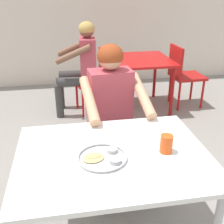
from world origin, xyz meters
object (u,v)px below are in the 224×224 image
(diner_foreground, at_px, (113,109))
(chair_red_right, at_px, (182,72))
(drinking_cup, at_px, (166,143))
(table_background_red, at_px, (139,65))
(patron_background, at_px, (81,61))
(chair_foreground, at_px, (107,123))
(table_foreground, at_px, (113,164))
(chair_red_left, at_px, (97,77))
(thali_tray, at_px, (103,157))

(diner_foreground, xyz_separation_m, chair_red_right, (1.27, 1.58, -0.23))
(drinking_cup, bearing_deg, table_background_red, 78.79)
(chair_red_right, relative_size, patron_background, 0.72)
(chair_foreground, bearing_deg, table_foreground, -96.76)
(chair_red_left, distance_m, patron_background, 0.31)
(diner_foreground, height_order, patron_background, diner_foreground)
(chair_red_right, bearing_deg, table_foreground, -121.95)
(drinking_cup, bearing_deg, thali_tray, -178.87)
(thali_tray, relative_size, chair_red_left, 0.34)
(thali_tray, bearing_deg, chair_foreground, 79.52)
(diner_foreground, height_order, chair_red_left, diner_foreground)
(table_foreground, distance_m, chair_foreground, 0.88)
(diner_foreground, distance_m, table_background_red, 1.73)
(thali_tray, relative_size, chair_foreground, 0.33)
(table_background_red, height_order, chair_red_left, chair_red_left)
(chair_foreground, xyz_separation_m, patron_background, (-0.13, 1.39, 0.22))
(chair_red_left, distance_m, chair_red_right, 1.21)
(chair_foreground, bearing_deg, chair_red_left, 86.94)
(thali_tray, relative_size, drinking_cup, 2.61)
(thali_tray, bearing_deg, chair_red_left, 84.02)
(chair_foreground, distance_m, table_background_red, 1.54)
(chair_red_left, bearing_deg, drinking_cup, -86.76)
(table_foreground, bearing_deg, table_background_red, 71.32)
(diner_foreground, distance_m, chair_red_left, 1.65)
(diner_foreground, bearing_deg, chair_foreground, 93.82)
(drinking_cup, relative_size, patron_background, 0.09)
(chair_foreground, xyz_separation_m, chair_red_left, (0.08, 1.41, -0.01))
(table_foreground, relative_size, chair_foreground, 1.29)
(thali_tray, height_order, diner_foreground, diner_foreground)
(drinking_cup, bearing_deg, chair_foreground, 102.95)
(thali_tray, xyz_separation_m, drinking_cup, (0.37, 0.01, 0.05))
(thali_tray, xyz_separation_m, table_background_red, (0.83, 2.29, -0.12))
(table_foreground, relative_size, chair_red_left, 1.32)
(table_foreground, bearing_deg, chair_foreground, 83.24)
(chair_foreground, relative_size, chair_red_right, 0.99)
(drinking_cup, xyz_separation_m, diner_foreground, (-0.19, 0.68, -0.07))
(chair_foreground, bearing_deg, drinking_cup, -77.05)
(thali_tray, xyz_separation_m, chair_red_right, (1.45, 2.27, -0.25))
(table_foreground, xyz_separation_m, chair_red_left, (0.18, 2.27, -0.18))
(table_foreground, relative_size, chair_red_right, 1.27)
(chair_red_left, bearing_deg, table_background_red, -2.26)
(table_background_red, bearing_deg, thali_tray, -109.82)
(table_background_red, bearing_deg, chair_red_right, -2.13)
(chair_red_left, xyz_separation_m, chair_red_right, (1.21, -0.05, 0.02))
(table_foreground, bearing_deg, chair_red_left, 85.53)
(chair_foreground, height_order, diner_foreground, diner_foreground)
(thali_tray, bearing_deg, diner_foreground, 75.19)
(thali_tray, relative_size, patron_background, 0.23)
(table_background_red, distance_m, chair_red_right, 0.64)
(chair_red_left, bearing_deg, thali_tray, -95.98)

